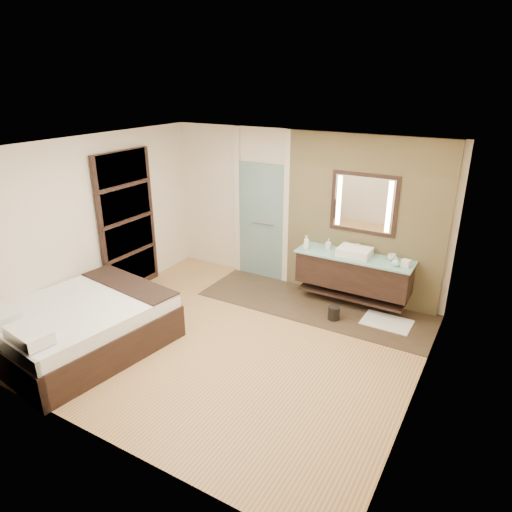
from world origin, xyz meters
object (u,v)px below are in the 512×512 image
Objects in this scene: mirror_unit at (364,204)px; waste_bin at (334,313)px; vanity at (353,272)px; bed at (82,326)px.

mirror_unit is 1.76m from waste_bin.
vanity reaches higher than waste_bin.
vanity is 8.26× the size of waste_bin.
bed is at bearing -137.68° from waste_bin.
bed is at bearing -129.69° from mirror_unit.
mirror_unit is at bearing 90.00° from vanity.
mirror_unit is 4.73× the size of waste_bin.
vanity is 1.75× the size of mirror_unit.
vanity is at bearing 56.08° from bed.
mirror_unit is at bearing 86.10° from waste_bin.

